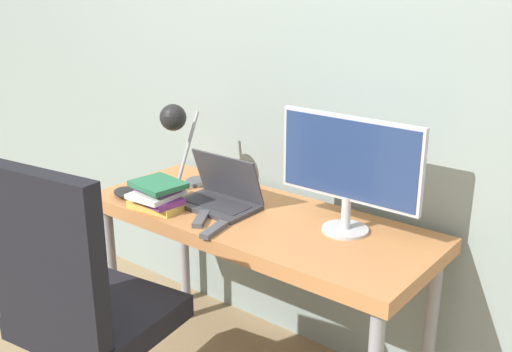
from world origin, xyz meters
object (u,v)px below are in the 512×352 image
laptop (220,196)px  book_stack (157,195)px  game_controller (129,193)px  desk_lamp (178,129)px  office_chair (78,297)px  monitor (349,165)px

laptop → book_stack: laptop is taller
laptop → game_controller: bearing=-155.9°
desk_lamp → game_controller: bearing=-120.9°
desk_lamp → office_chair: size_ratio=0.36×
office_chair → desk_lamp: bearing=107.2°
laptop → office_chair: size_ratio=0.31×
desk_lamp → game_controller: size_ratio=2.59×
desk_lamp → book_stack: size_ratio=1.67×
monitor → book_stack: (-0.74, -0.29, -0.20)m
desk_lamp → game_controller: desk_lamp is taller
office_chair → book_stack: office_chair is taller
monitor → office_chair: bearing=-126.0°
monitor → office_chair: monitor is taller
office_chair → game_controller: office_chair is taller
laptop → desk_lamp: desk_lamp is taller
office_chair → monitor: bearing=54.0°
laptop → monitor: size_ratio=0.59×
desk_lamp → office_chair: 0.87m
desk_lamp → book_stack: 0.32m
game_controller → office_chair: bearing=-56.9°
desk_lamp → monitor: bearing=5.6°
laptop → monitor: monitor is taller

